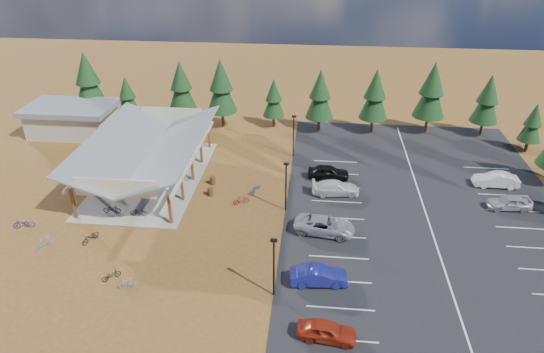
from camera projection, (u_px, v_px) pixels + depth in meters
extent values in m
plane|color=brown|center=(231.00, 218.00, 45.86)|extent=(140.00, 140.00, 0.00)
cube|color=black|center=(425.00, 212.00, 46.86)|extent=(27.00, 44.00, 0.04)
cube|color=gray|center=(152.00, 178.00, 52.82)|extent=(10.60, 18.60, 0.10)
cube|color=#582519|center=(74.00, 204.00, 45.14)|extent=(0.25, 0.25, 3.00)
cube|color=#582519|center=(93.00, 182.00, 48.81)|extent=(0.25, 0.25, 3.00)
cube|color=#582519|center=(109.00, 163.00, 52.48)|extent=(0.25, 0.25, 3.00)
cube|color=#582519|center=(123.00, 147.00, 56.16)|extent=(0.25, 0.25, 3.00)
cube|color=#582519|center=(136.00, 133.00, 59.83)|extent=(0.25, 0.25, 3.00)
cube|color=#582519|center=(170.00, 209.00, 44.34)|extent=(0.25, 0.25, 3.00)
cube|color=#582519|center=(182.00, 186.00, 48.01)|extent=(0.25, 0.25, 3.00)
cube|color=#582519|center=(192.00, 167.00, 51.68)|extent=(0.25, 0.25, 3.00)
cube|color=#582519|center=(201.00, 150.00, 55.36)|extent=(0.25, 0.25, 3.00)
cube|color=#582519|center=(209.00, 136.00, 59.03)|extent=(0.25, 0.25, 3.00)
cube|color=beige|center=(103.00, 151.00, 51.80)|extent=(0.22, 18.00, 0.35)
cube|color=beige|center=(195.00, 155.00, 50.93)|extent=(0.22, 18.00, 0.35)
cube|color=slate|center=(121.00, 144.00, 51.19)|extent=(5.85, 19.40, 2.13)
cube|color=slate|center=(174.00, 146.00, 50.69)|extent=(5.85, 19.40, 2.13)
cube|color=beige|center=(115.00, 188.00, 43.12)|extent=(7.50, 0.15, 1.80)
cube|color=beige|center=(172.00, 115.00, 58.86)|extent=(7.50, 0.15, 1.80)
cube|color=#ADA593|center=(73.00, 122.00, 62.92)|extent=(10.00, 6.00, 3.20)
cube|color=slate|center=(70.00, 108.00, 61.99)|extent=(11.00, 7.00, 0.70)
cylinder|color=black|center=(274.00, 269.00, 35.48)|extent=(0.14, 0.14, 5.00)
cube|color=black|center=(274.00, 240.00, 34.27)|extent=(0.50, 0.25, 0.18)
cylinder|color=black|center=(286.00, 188.00, 45.98)|extent=(0.14, 0.14, 5.00)
cube|color=black|center=(286.00, 164.00, 44.76)|extent=(0.50, 0.25, 0.18)
cylinder|color=black|center=(293.00, 137.00, 56.47)|extent=(0.14, 0.14, 5.00)
cube|color=black|center=(294.00, 116.00, 55.26)|extent=(0.50, 0.25, 0.18)
cylinder|color=#4E2E1B|center=(211.00, 192.00, 49.38)|extent=(0.60, 0.60, 0.90)
cylinder|color=#4E2E1B|center=(213.00, 180.00, 51.48)|extent=(0.60, 0.60, 0.90)
cylinder|color=#382314|center=(94.00, 113.00, 66.80)|extent=(0.36, 0.36, 2.37)
cone|color=black|center=(89.00, 85.00, 64.88)|extent=(4.17, 4.17, 5.68)
cone|color=black|center=(85.00, 68.00, 63.75)|extent=(3.22, 3.22, 4.26)
cylinder|color=#382314|center=(130.00, 118.00, 66.29)|extent=(0.36, 0.36, 1.62)
cone|color=black|center=(128.00, 99.00, 64.97)|extent=(2.85, 2.85, 3.89)
cone|color=black|center=(126.00, 87.00, 64.20)|extent=(2.20, 2.20, 2.92)
cylinder|color=#382314|center=(184.00, 116.00, 66.32)|extent=(0.36, 0.36, 2.12)
cone|color=black|center=(181.00, 90.00, 64.60)|extent=(3.73, 3.73, 5.08)
cone|color=black|center=(180.00, 75.00, 63.59)|extent=(2.88, 2.88, 3.81)
cylinder|color=#382314|center=(223.00, 119.00, 65.12)|extent=(0.36, 0.36, 2.26)
cone|color=black|center=(221.00, 91.00, 63.28)|extent=(3.99, 3.99, 5.44)
cone|color=black|center=(220.00, 74.00, 62.20)|extent=(3.08, 3.08, 4.08)
cylinder|color=#382314|center=(274.00, 121.00, 65.27)|extent=(0.36, 0.36, 1.63)
cone|color=black|center=(274.00, 101.00, 63.95)|extent=(2.87, 2.87, 3.91)
cone|color=black|center=(274.00, 90.00, 63.18)|extent=(2.22, 2.22, 2.93)
cylinder|color=#382314|center=(319.00, 124.00, 63.70)|extent=(0.36, 0.36, 2.05)
cone|color=black|center=(320.00, 99.00, 62.03)|extent=(3.62, 3.62, 4.93)
cone|color=black|center=(321.00, 83.00, 61.05)|extent=(2.79, 2.79, 3.70)
cylinder|color=#382314|center=(372.00, 125.00, 63.42)|extent=(0.36, 0.36, 2.09)
cone|color=black|center=(374.00, 99.00, 61.73)|extent=(3.67, 3.67, 5.01)
cone|color=black|center=(376.00, 83.00, 60.73)|extent=(2.84, 2.84, 3.75)
cylinder|color=#382314|center=(426.00, 124.00, 63.38)|extent=(0.36, 0.36, 2.31)
cone|color=black|center=(431.00, 96.00, 61.51)|extent=(4.06, 4.06, 5.54)
cone|color=black|center=(434.00, 78.00, 60.41)|extent=(3.14, 3.14, 4.15)
cylinder|color=#382314|center=(481.00, 128.00, 62.58)|extent=(0.36, 0.36, 1.98)
cone|color=black|center=(487.00, 104.00, 60.97)|extent=(3.49, 3.49, 4.75)
cone|color=black|center=(490.00, 89.00, 60.03)|extent=(2.69, 2.69, 3.57)
cylinder|color=#382314|center=(526.00, 146.00, 58.42)|extent=(0.36, 0.36, 1.50)
cone|color=black|center=(532.00, 126.00, 57.20)|extent=(2.65, 2.65, 3.61)
cone|color=black|center=(535.00, 114.00, 56.48)|extent=(2.05, 2.05, 2.71)
imported|color=black|center=(112.00, 209.00, 46.35)|extent=(1.70, 0.75, 0.87)
imported|color=#9A9DA2|center=(112.00, 191.00, 49.08)|extent=(1.87, 1.05, 1.08)
imported|color=#124C92|center=(135.00, 160.00, 55.68)|extent=(1.68, 0.83, 0.85)
imported|color=maroon|center=(140.00, 155.00, 56.57)|extent=(1.71, 0.50, 1.03)
imported|color=black|center=(139.00, 212.00, 45.89)|extent=(1.67, 0.58, 0.88)
imported|color=gray|center=(182.00, 177.00, 51.96)|extent=(1.49, 0.49, 0.88)
imported|color=navy|center=(185.00, 165.00, 54.46)|extent=(1.90, 1.00, 0.95)
imported|color=maroon|center=(188.00, 152.00, 57.46)|extent=(1.56, 0.75, 0.90)
imported|color=black|center=(90.00, 237.00, 42.40)|extent=(1.29, 1.93, 0.96)
imported|color=gray|center=(45.00, 242.00, 41.66)|extent=(1.18, 1.83, 1.07)
imported|color=navy|center=(24.00, 224.00, 44.24)|extent=(1.95, 1.17, 0.97)
imported|color=black|center=(111.00, 275.00, 38.06)|extent=(1.48, 1.45, 0.81)
imported|color=#9A9BA2|center=(129.00, 283.00, 37.12)|extent=(1.57, 0.88, 0.91)
imported|color=#234397|center=(256.00, 188.00, 50.13)|extent=(1.12, 1.66, 0.82)
imported|color=maroon|center=(241.00, 200.00, 47.86)|extent=(1.70, 1.15, 1.00)
imported|color=#A02813|center=(327.00, 331.00, 32.54)|extent=(4.15, 2.02, 1.37)
imported|color=navy|center=(319.00, 276.00, 37.41)|extent=(4.58, 1.97, 1.47)
imported|color=#95979C|center=(325.00, 225.00, 43.43)|extent=(5.73, 3.23, 1.51)
imported|color=silver|center=(336.00, 188.00, 49.51)|extent=(5.01, 2.49, 1.40)
imported|color=black|center=(328.00, 172.00, 52.38)|extent=(4.44, 1.81, 1.51)
imported|color=#999CA0|center=(509.00, 202.00, 46.99)|extent=(4.24, 1.93, 1.41)
imported|color=white|center=(496.00, 180.00, 50.88)|extent=(4.61, 1.70, 1.51)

